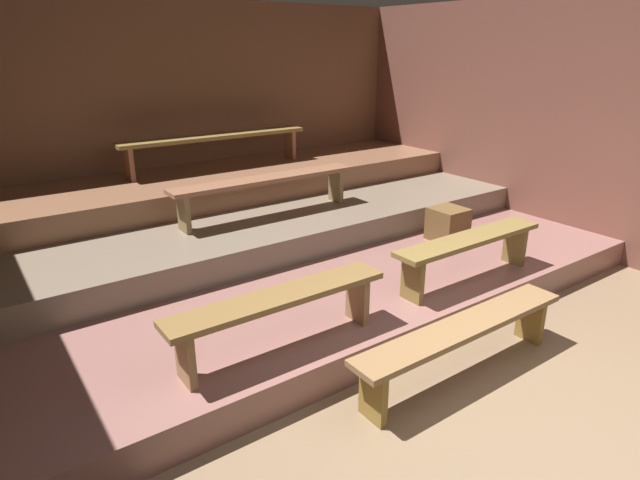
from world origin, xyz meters
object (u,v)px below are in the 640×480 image
bench_floor_center (463,334)px  bench_lower_right (469,246)px  wooden_crate_lower (448,224)px  bench_upper_center (216,140)px  bench_lower_left (280,306)px  bench_middle_center (266,184)px

bench_floor_center → bench_lower_right: 1.08m
wooden_crate_lower → bench_floor_center: bearing=-135.4°
wooden_crate_lower → bench_upper_center: bearing=122.1°
bench_lower_left → bench_floor_center: bearing=-32.1°
bench_floor_center → bench_middle_center: bench_middle_center is taller
bench_lower_right → bench_upper_center: (-0.81, 3.12, 0.53)m
bench_lower_right → wooden_crate_lower: bearing=50.8°
bench_middle_center → bench_upper_center: size_ratio=0.88×
bench_lower_left → bench_upper_center: size_ratio=0.68×
bench_floor_center → bench_lower_left: bench_lower_left is taller
bench_floor_center → bench_upper_center: (0.01, 3.77, 0.78)m
bench_floor_center → bench_middle_center: 2.60m
bench_middle_center → bench_upper_center: (0.04, 1.23, 0.26)m
bench_upper_center → wooden_crate_lower: bearing=-57.9°
bench_floor_center → bench_middle_center: size_ratio=0.91×
wooden_crate_lower → bench_lower_right: bearing=-129.2°
bench_lower_left → bench_middle_center: bench_middle_center is taller
bench_lower_right → bench_floor_center: bearing=-141.4°
bench_lower_left → bench_upper_center: bearing=71.4°
bench_lower_right → bench_upper_center: size_ratio=0.68×
bench_floor_center → bench_lower_right: bearing=38.6°
bench_upper_center → wooden_crate_lower: 2.83m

